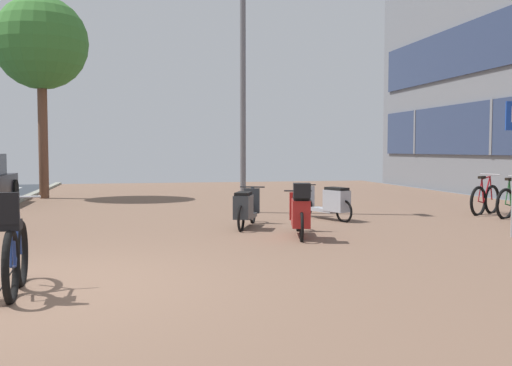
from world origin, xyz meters
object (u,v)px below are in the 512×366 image
object	(u,v)px
scooter_mid	(246,208)
scooter_far	(300,212)
scooter_near	(330,202)
bicycle_foreground	(12,255)
street_tree	(41,44)
bicycle_rack_05	(485,200)
lamp_post	(243,61)

from	to	relation	value
scooter_mid	scooter_far	xyz separation A→B (m)	(0.70, -1.43, 0.06)
scooter_near	scooter_far	bearing A→B (deg)	-120.17
bicycle_foreground	street_tree	size ratio (longest dim) A/B	0.24
bicycle_rack_05	street_tree	bearing A→B (deg)	148.19
scooter_mid	street_tree	world-z (taller)	street_tree
bicycle_foreground	scooter_mid	distance (m)	5.67
lamp_post	street_tree	world-z (taller)	lamp_post
scooter_near	scooter_far	distance (m)	2.67
scooter_far	bicycle_foreground	bearing A→B (deg)	-142.76
scooter_mid	bicycle_foreground	bearing A→B (deg)	-126.80
scooter_near	street_tree	xyz separation A→B (m)	(-6.99, 7.13, 4.43)
scooter_near	lamp_post	size ratio (longest dim) A/B	0.25
scooter_mid	street_tree	distance (m)	10.40
bicycle_foreground	scooter_far	world-z (taller)	bicycle_foreground
bicycle_foreground	bicycle_rack_05	size ratio (longest dim) A/B	1.21
bicycle_rack_05	street_tree	xyz separation A→B (m)	(-10.99, 6.82, 4.47)
lamp_post	scooter_mid	bearing A→B (deg)	-99.47
street_tree	scooter_near	bearing A→B (deg)	-45.58
bicycle_rack_05	scooter_far	bearing A→B (deg)	-153.91
scooter_near	bicycle_rack_05	bearing A→B (deg)	4.45
scooter_mid	street_tree	xyz separation A→B (m)	(-4.95, 8.01, 4.42)
bicycle_rack_05	scooter_near	xyz separation A→B (m)	(-4.00, -0.31, 0.04)
scooter_far	scooter_near	bearing A→B (deg)	59.83
scooter_far	bicycle_rack_05	bearing A→B (deg)	26.09
bicycle_foreground	bicycle_rack_05	bearing A→B (deg)	31.26
scooter_near	scooter_far	world-z (taller)	scooter_far
bicycle_foreground	bicycle_rack_05	distance (m)	11.04
scooter_far	street_tree	distance (m)	11.83
scooter_mid	scooter_far	distance (m)	1.59
lamp_post	bicycle_rack_05	bearing A→B (deg)	-15.39
bicycle_rack_05	scooter_far	world-z (taller)	scooter_far
scooter_far	street_tree	world-z (taller)	street_tree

